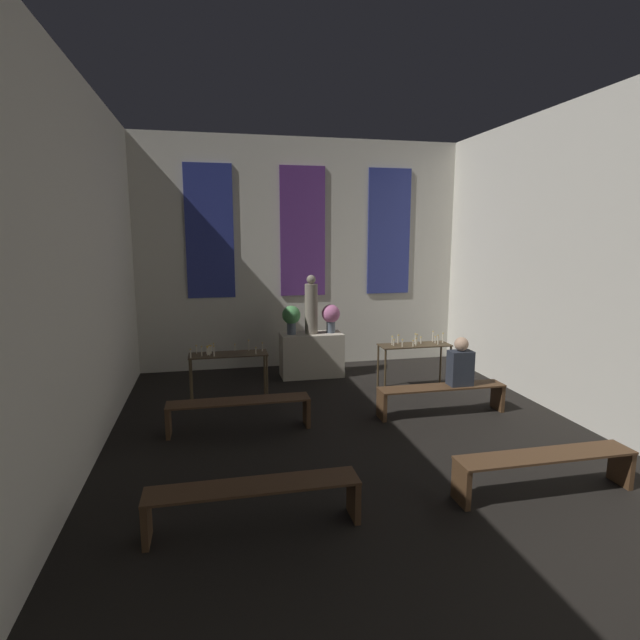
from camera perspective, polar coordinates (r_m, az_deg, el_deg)
wall_back at (r=10.49m, az=-2.05°, el=7.62°), size 6.93×0.16×4.70m
wall_left at (r=5.39m, az=-28.88°, el=4.16°), size 0.12×10.45×4.70m
altar at (r=9.84m, az=-0.99°, el=-3.98°), size 1.20×0.58×0.85m
statue at (r=9.65m, az=-1.01°, el=1.55°), size 0.25×0.25×1.14m
flower_vase_left at (r=9.62m, az=-3.30°, el=0.38°), size 0.36×0.36×0.56m
flower_vase_right at (r=9.77m, az=1.24°, el=0.53°), size 0.36×0.36×0.56m
candle_rack_left at (r=8.41m, az=-10.49°, el=-4.52°), size 1.28×0.44×1.01m
candle_rack_right at (r=9.11m, az=10.76°, el=-3.42°), size 1.28×0.44×1.02m
pew_second_left at (r=5.01m, az=-7.54°, el=-19.38°), size 2.01×0.36×0.45m
pew_second_right at (r=6.05m, az=24.32°, el=-14.83°), size 2.01×0.36×0.45m
pew_back_left at (r=7.27m, az=-9.22°, el=-9.92°), size 2.01×0.36×0.45m
pew_back_right at (r=8.03m, az=13.72°, el=-8.17°), size 2.01×0.36×0.45m
person_seated at (r=8.03m, az=15.76°, el=-4.84°), size 0.36×0.24×0.76m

